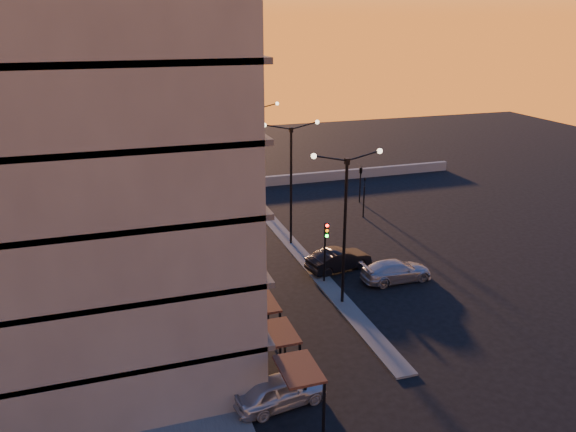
{
  "coord_description": "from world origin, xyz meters",
  "views": [
    {
      "loc": [
        -12.62,
        -28.12,
        16.43
      ],
      "look_at": [
        -1.89,
        4.91,
        4.22
      ],
      "focal_mm": 35.0,
      "sensor_mm": 36.0,
      "label": 1
    }
  ],
  "objects_px": {
    "traffic_light_main": "(326,242)",
    "car_sedan": "(339,259)",
    "streetlamp_mid": "(291,174)",
    "car_wagon": "(396,271)",
    "car_hatchback": "(280,390)"
  },
  "relations": [
    {
      "from": "streetlamp_mid",
      "to": "car_hatchback",
      "type": "distance_m",
      "value": 19.69
    },
    {
      "from": "streetlamp_mid",
      "to": "car_wagon",
      "type": "bearing_deg",
      "value": -60.34
    },
    {
      "from": "car_hatchback",
      "to": "car_wagon",
      "type": "height_order",
      "value": "car_hatchback"
    },
    {
      "from": "traffic_light_main",
      "to": "car_wagon",
      "type": "xyz_separation_m",
      "value": [
        4.66,
        -1.05,
        -2.19
      ]
    },
    {
      "from": "traffic_light_main",
      "to": "car_sedan",
      "type": "bearing_deg",
      "value": 45.25
    },
    {
      "from": "car_sedan",
      "to": "car_wagon",
      "type": "bearing_deg",
      "value": -144.74
    },
    {
      "from": "traffic_light_main",
      "to": "car_wagon",
      "type": "distance_m",
      "value": 5.25
    },
    {
      "from": "traffic_light_main",
      "to": "car_sedan",
      "type": "distance_m",
      "value": 3.2
    },
    {
      "from": "car_hatchback",
      "to": "car_sedan",
      "type": "xyz_separation_m",
      "value": [
        8.15,
        12.53,
        0.03
      ]
    },
    {
      "from": "car_sedan",
      "to": "streetlamp_mid",
      "type": "bearing_deg",
      "value": 5.35
    },
    {
      "from": "traffic_light_main",
      "to": "car_hatchback",
      "type": "relative_size",
      "value": 0.99
    },
    {
      "from": "streetlamp_mid",
      "to": "car_wagon",
      "type": "relative_size",
      "value": 1.98
    },
    {
      "from": "streetlamp_mid",
      "to": "traffic_light_main",
      "type": "relative_size",
      "value": 2.24
    },
    {
      "from": "car_hatchback",
      "to": "car_wagon",
      "type": "bearing_deg",
      "value": -56.96
    },
    {
      "from": "streetlamp_mid",
      "to": "car_sedan",
      "type": "xyz_separation_m",
      "value": [
        1.69,
        -5.43,
        -4.83
      ]
    }
  ]
}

